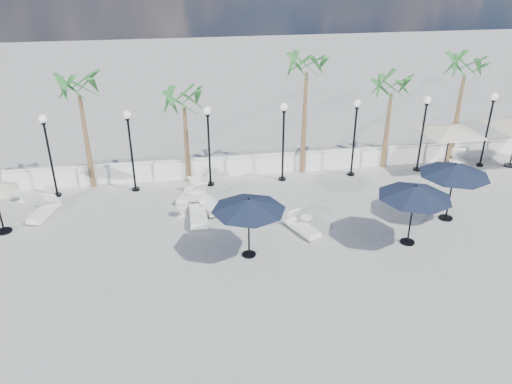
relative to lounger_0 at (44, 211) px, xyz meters
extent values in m
plane|color=gray|center=(10.69, -4.58, -0.23)|extent=(100.00, 100.00, 0.00)
cube|color=white|center=(10.69, 2.92, 0.22)|extent=(26.00, 0.30, 0.90)
cube|color=white|center=(10.69, 2.92, 0.74)|extent=(26.00, 0.12, 0.08)
cylinder|color=black|center=(0.19, 1.92, -0.18)|extent=(0.36, 0.36, 0.10)
cylinder|color=black|center=(0.19, 1.92, 1.52)|extent=(0.10, 0.10, 3.50)
cylinder|color=black|center=(0.19, 1.92, 3.22)|extent=(0.18, 0.18, 0.10)
sphere|color=white|center=(0.19, 1.92, 3.43)|extent=(0.36, 0.36, 0.36)
cylinder|color=black|center=(3.69, 1.92, -0.18)|extent=(0.36, 0.36, 0.10)
cylinder|color=black|center=(3.69, 1.92, 1.52)|extent=(0.10, 0.10, 3.50)
cylinder|color=black|center=(3.69, 1.92, 3.22)|extent=(0.18, 0.18, 0.10)
sphere|color=white|center=(3.69, 1.92, 3.43)|extent=(0.36, 0.36, 0.36)
cylinder|color=black|center=(7.19, 1.92, -0.18)|extent=(0.36, 0.36, 0.10)
cylinder|color=black|center=(7.19, 1.92, 1.52)|extent=(0.10, 0.10, 3.50)
cylinder|color=black|center=(7.19, 1.92, 3.22)|extent=(0.18, 0.18, 0.10)
sphere|color=white|center=(7.19, 1.92, 3.43)|extent=(0.36, 0.36, 0.36)
cylinder|color=black|center=(10.69, 1.92, -0.18)|extent=(0.36, 0.36, 0.10)
cylinder|color=black|center=(10.69, 1.92, 1.52)|extent=(0.10, 0.10, 3.50)
cylinder|color=black|center=(10.69, 1.92, 3.22)|extent=(0.18, 0.18, 0.10)
sphere|color=white|center=(10.69, 1.92, 3.43)|extent=(0.36, 0.36, 0.36)
cylinder|color=black|center=(14.19, 1.92, -0.18)|extent=(0.36, 0.36, 0.10)
cylinder|color=black|center=(14.19, 1.92, 1.52)|extent=(0.10, 0.10, 3.50)
cylinder|color=black|center=(14.19, 1.92, 3.22)|extent=(0.18, 0.18, 0.10)
sphere|color=white|center=(14.19, 1.92, 3.43)|extent=(0.36, 0.36, 0.36)
cylinder|color=black|center=(17.69, 1.92, -0.18)|extent=(0.36, 0.36, 0.10)
cylinder|color=black|center=(17.69, 1.92, 1.52)|extent=(0.10, 0.10, 3.50)
cylinder|color=black|center=(17.69, 1.92, 3.22)|extent=(0.18, 0.18, 0.10)
sphere|color=white|center=(17.69, 1.92, 3.43)|extent=(0.36, 0.36, 0.36)
cylinder|color=black|center=(21.19, 1.92, -0.18)|extent=(0.36, 0.36, 0.10)
cylinder|color=black|center=(21.19, 1.92, 1.52)|extent=(0.10, 0.10, 3.50)
cylinder|color=black|center=(21.19, 1.92, 3.22)|extent=(0.18, 0.18, 0.10)
sphere|color=white|center=(21.19, 1.92, 3.43)|extent=(0.36, 0.36, 0.36)
cone|color=brown|center=(1.69, 2.72, 1.97)|extent=(0.28, 0.28, 4.40)
cone|color=brown|center=(6.19, 2.72, 1.57)|extent=(0.28, 0.28, 3.60)
cone|color=brown|center=(11.89, 2.72, 2.27)|extent=(0.28, 0.28, 5.00)
cone|color=brown|center=(16.19, 2.72, 1.67)|extent=(0.28, 0.28, 3.80)
cone|color=brown|center=(19.89, 2.72, 2.07)|extent=(0.28, 0.28, 4.60)
cube|color=silver|center=(-0.01, -0.02, -0.09)|extent=(1.13, 1.90, 0.10)
cube|color=silver|center=(-0.08, -0.25, 0.02)|extent=(0.91, 1.33, 0.10)
cube|color=silver|center=(0.22, 0.68, 0.28)|extent=(0.67, 0.58, 0.56)
cube|color=silver|center=(6.13, 0.70, -0.09)|extent=(1.31, 1.90, 0.10)
cube|color=silver|center=(6.03, 0.48, 0.02)|extent=(1.03, 1.35, 0.10)
cube|color=silver|center=(6.44, 1.37, 0.28)|extent=(0.70, 0.63, 0.57)
cube|color=silver|center=(6.44, 1.62, -0.10)|extent=(1.17, 1.77, 0.09)
cube|color=silver|center=(6.36, 1.41, 0.00)|extent=(0.93, 1.25, 0.09)
cube|color=silver|center=(6.71, 2.25, 0.24)|extent=(0.64, 0.57, 0.53)
cube|color=silver|center=(6.86, -0.41, -0.06)|extent=(1.37, 2.23, 0.11)
cube|color=silver|center=(6.96, -0.68, 0.07)|extent=(1.10, 1.57, 0.11)
cube|color=silver|center=(6.58, 0.40, 0.36)|extent=(0.79, 0.69, 0.66)
cube|color=silver|center=(6.40, -1.32, -0.06)|extent=(0.76, 2.14, 0.11)
cube|color=silver|center=(6.40, -1.61, 0.07)|extent=(0.70, 1.45, 0.11)
cube|color=silver|center=(6.42, -0.46, 0.36)|extent=(0.68, 0.52, 0.66)
cube|color=silver|center=(10.42, -3.07, -0.09)|extent=(1.22, 1.83, 0.09)
cube|color=silver|center=(10.52, -3.28, 0.01)|extent=(0.96, 1.29, 0.09)
cube|color=silver|center=(10.15, -2.42, 0.26)|extent=(0.66, 0.59, 0.54)
cube|color=silver|center=(19.89, 1.62, -0.06)|extent=(1.27, 2.23, 0.11)
cube|color=silver|center=(19.81, 1.35, 0.07)|extent=(1.04, 1.56, 0.11)
cube|color=silver|center=(20.13, 2.44, 0.36)|extent=(0.78, 0.67, 0.66)
cylinder|color=silver|center=(-1.31, 1.62, -0.22)|extent=(0.35, 0.35, 0.03)
cylinder|color=silver|center=(-1.31, 1.62, -0.02)|extent=(0.05, 0.05, 0.42)
cylinder|color=silver|center=(-1.31, 1.62, 0.20)|extent=(0.46, 0.46, 0.03)
cylinder|color=silver|center=(5.74, -0.96, -0.22)|extent=(0.38, 0.38, 0.03)
cylinder|color=silver|center=(5.74, -0.96, -0.01)|extent=(0.06, 0.06, 0.45)
cylinder|color=silver|center=(5.74, -0.96, 0.23)|extent=(0.49, 0.49, 0.03)
cylinder|color=silver|center=(10.67, -2.71, -0.22)|extent=(0.36, 0.36, 0.03)
cylinder|color=silver|center=(10.67, -2.71, -0.02)|extent=(0.05, 0.05, 0.43)
cylinder|color=silver|center=(10.67, -2.71, 0.21)|extent=(0.47, 0.47, 0.03)
cylinder|color=black|center=(8.07, -4.36, -0.20)|extent=(0.52, 0.52, 0.06)
cylinder|color=black|center=(8.07, -4.36, 0.90)|extent=(0.06, 0.06, 2.27)
cone|color=black|center=(8.07, -4.36, 1.87)|extent=(2.68, 2.68, 0.42)
sphere|color=black|center=(8.07, -4.36, 2.10)|extent=(0.07, 0.07, 0.07)
cylinder|color=black|center=(16.61, -3.01, -0.20)|extent=(0.56, 0.56, 0.06)
cylinder|color=black|center=(16.61, -3.01, 0.98)|extent=(0.07, 0.07, 2.42)
cone|color=black|center=(16.61, -3.01, 2.00)|extent=(2.82, 2.82, 0.45)
sphere|color=black|center=(16.61, -3.01, 2.25)|extent=(0.08, 0.08, 0.08)
cylinder|color=black|center=(14.21, -4.52, -0.20)|extent=(0.55, 0.55, 0.06)
cylinder|color=black|center=(14.21, -4.52, 0.95)|extent=(0.07, 0.07, 2.36)
cone|color=black|center=(14.21, -4.52, 1.95)|extent=(2.76, 2.76, 0.44)
sphere|color=black|center=(14.21, -4.52, 2.20)|extent=(0.08, 0.08, 0.08)
cylinder|color=black|center=(18.99, 1.62, -0.20)|extent=(0.54, 0.54, 0.06)
cylinder|color=black|center=(18.99, 1.62, 0.95)|extent=(0.07, 0.07, 2.37)
pyramid|color=beige|center=(18.99, 1.62, 2.16)|extent=(5.25, 5.25, 0.36)
cylinder|color=black|center=(22.69, 1.62, -0.20)|extent=(0.58, 0.58, 0.07)
cylinder|color=black|center=(-1.31, -1.09, -0.20)|extent=(0.60, 0.60, 0.06)
camera|label=1|loc=(5.76, -19.67, 9.98)|focal=35.00mm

